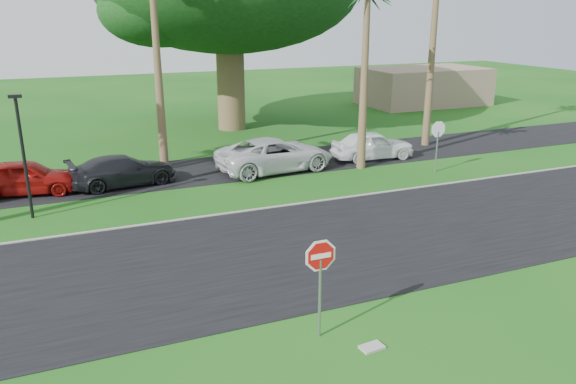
# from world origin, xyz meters

# --- Properties ---
(ground) EXTENTS (120.00, 120.00, 0.00)m
(ground) POSITION_xyz_m (0.00, 0.00, 0.00)
(ground) COLOR #124812
(ground) RESTS_ON ground
(road) EXTENTS (120.00, 8.00, 0.02)m
(road) POSITION_xyz_m (0.00, 2.00, 0.01)
(road) COLOR black
(road) RESTS_ON ground
(parking_strip) EXTENTS (120.00, 5.00, 0.02)m
(parking_strip) POSITION_xyz_m (0.00, 12.50, 0.01)
(parking_strip) COLOR black
(parking_strip) RESTS_ON ground
(curb) EXTENTS (120.00, 0.12, 0.06)m
(curb) POSITION_xyz_m (0.00, 6.05, 0.03)
(curb) COLOR gray
(curb) RESTS_ON ground
(stop_sign_near) EXTENTS (1.05, 0.07, 2.62)m
(stop_sign_near) POSITION_xyz_m (0.50, -3.00, 1.77)
(stop_sign_near) COLOR gray
(stop_sign_near) RESTS_ON ground
(stop_sign_far) EXTENTS (1.05, 0.07, 2.62)m
(stop_sign_far) POSITION_xyz_m (12.00, 8.00, 1.77)
(stop_sign_far) COLOR gray
(stop_sign_far) RESTS_ON ground
(streetlight_right) EXTENTS (0.45, 0.25, 4.64)m
(streetlight_right) POSITION_xyz_m (-6.00, 8.50, 2.65)
(streetlight_right) COLOR black
(streetlight_right) RESTS_ON ground
(building_far) EXTENTS (10.00, 6.00, 3.00)m
(building_far) POSITION_xyz_m (24.00, 26.00, 1.50)
(building_far) COLOR gray
(building_far) RESTS_ON ground
(car_red) EXTENTS (4.56, 2.41, 1.48)m
(car_red) POSITION_xyz_m (-6.25, 11.73, 0.74)
(car_red) COLOR maroon
(car_red) RESTS_ON ground
(car_dark) EXTENTS (4.89, 2.54, 1.35)m
(car_dark) POSITION_xyz_m (-2.29, 11.43, 0.68)
(car_dark) COLOR black
(car_dark) RESTS_ON ground
(car_minivan) EXTENTS (6.02, 3.27, 1.60)m
(car_minivan) POSITION_xyz_m (4.87, 11.14, 0.80)
(car_minivan) COLOR silver
(car_minivan) RESTS_ON ground
(car_pickup) EXTENTS (4.45, 2.05, 1.48)m
(car_pickup) POSITION_xyz_m (10.45, 11.34, 0.74)
(car_pickup) COLOR white
(car_pickup) RESTS_ON ground
(utility_slab) EXTENTS (0.58, 0.40, 0.06)m
(utility_slab) POSITION_xyz_m (1.40, -3.94, 0.03)
(utility_slab) COLOR #9A9892
(utility_slab) RESTS_ON ground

